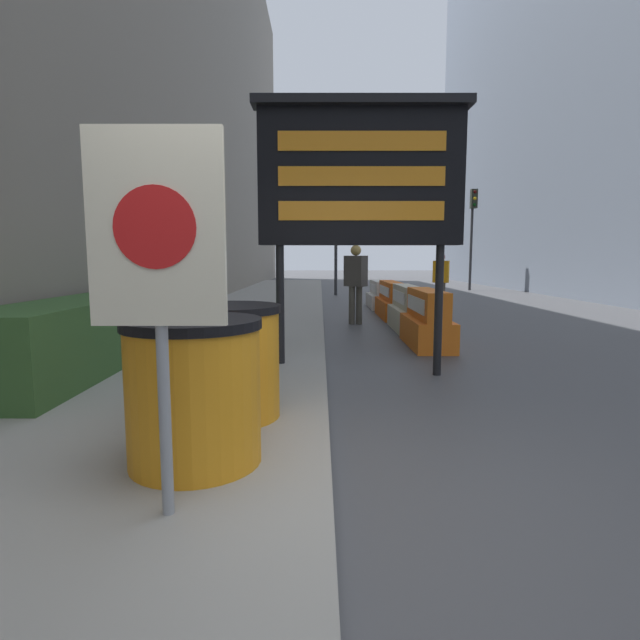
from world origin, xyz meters
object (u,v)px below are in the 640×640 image
at_px(barrel_drum_foreground, 192,391).
at_px(pedestrian_passerby, 438,276).
at_px(jersey_barrier_white, 377,296).
at_px(pedestrian_worker, 353,278).
at_px(jersey_barrier_orange_far, 389,302).
at_px(jersey_barrier_orange_near, 424,321).
at_px(traffic_light_near_curb, 334,227).
at_px(jersey_barrier_cream, 404,310).
at_px(traffic_cone_mid, 381,296).
at_px(message_board, 358,176).
at_px(traffic_cone_near, 395,300).
at_px(barrel_drum_middle, 226,361).
at_px(warning_sign, 155,254).
at_px(traffic_light_far_side, 470,218).

bearing_deg(barrel_drum_foreground, pedestrian_passerby, 69.14).
height_order(jersey_barrier_white, pedestrian_worker, pedestrian_worker).
bearing_deg(jersey_barrier_orange_far, jersey_barrier_white, 90.00).
height_order(barrel_drum_foreground, jersey_barrier_orange_near, barrel_drum_foreground).
bearing_deg(traffic_light_near_curb, jersey_barrier_cream, -83.30).
relative_size(jersey_barrier_orange_far, traffic_light_near_curb, 0.59).
bearing_deg(traffic_cone_mid, message_board, -99.05).
relative_size(jersey_barrier_cream, jersey_barrier_white, 0.90).
bearing_deg(jersey_barrier_cream, jersey_barrier_orange_far, 90.00).
relative_size(jersey_barrier_orange_near, traffic_cone_near, 2.55).
height_order(barrel_drum_middle, jersey_barrier_orange_near, barrel_drum_middle).
bearing_deg(jersey_barrier_cream, warning_sign, -108.27).
relative_size(warning_sign, traffic_cone_mid, 2.81).
distance_m(message_board, pedestrian_worker, 5.07).
bearing_deg(jersey_barrier_orange_far, traffic_cone_mid, 87.17).
xyz_separation_m(jersey_barrier_orange_near, traffic_cone_near, (0.32, 5.26, -0.08)).
bearing_deg(jersey_barrier_orange_far, barrel_drum_foreground, -105.50).
height_order(warning_sign, jersey_barrier_white, warning_sign).
bearing_deg(pedestrian_passerby, barrel_drum_middle, 90.92).
relative_size(jersey_barrier_orange_near, traffic_light_far_side, 0.38).
xyz_separation_m(message_board, jersey_barrier_orange_near, (1.28, 2.06, -2.00)).
relative_size(barrel_drum_middle, jersey_barrier_orange_far, 0.43).
relative_size(traffic_cone_mid, traffic_light_near_curb, 0.18).
xyz_separation_m(barrel_drum_middle, jersey_barrier_cream, (2.51, 6.08, -0.21)).
bearing_deg(jersey_barrier_white, traffic_cone_near, -76.90).
bearing_deg(jersey_barrier_cream, message_board, -107.78).
distance_m(warning_sign, jersey_barrier_orange_near, 6.37).
relative_size(barrel_drum_middle, jersey_barrier_orange_near, 0.54).
height_order(barrel_drum_middle, jersey_barrier_white, barrel_drum_middle).
relative_size(traffic_light_far_side, pedestrian_worker, 2.61).
bearing_deg(message_board, pedestrian_passerby, 69.91).
relative_size(barrel_drum_foreground, traffic_cone_mid, 1.36).
relative_size(barrel_drum_middle, warning_sign, 0.48).
height_order(barrel_drum_middle, jersey_barrier_orange_far, barrel_drum_middle).
height_order(traffic_cone_mid, pedestrian_worker, pedestrian_worker).
relative_size(warning_sign, traffic_light_near_curb, 0.52).
distance_m(barrel_drum_foreground, pedestrian_passerby, 11.76).
xyz_separation_m(message_board, jersey_barrier_white, (1.28, 8.67, -2.06)).
bearing_deg(barrel_drum_middle, warning_sign, -90.93).
distance_m(jersey_barrier_orange_near, jersey_barrier_white, 6.61).
bearing_deg(traffic_light_far_side, pedestrian_passerby, -111.58).
bearing_deg(barrel_drum_middle, message_board, 59.55).
distance_m(jersey_barrier_white, traffic_cone_mid, 0.22).
bearing_deg(message_board, pedestrian_worker, 86.51).
distance_m(jersey_barrier_orange_near, pedestrian_passerby, 6.14).
xyz_separation_m(message_board, traffic_light_near_curb, (0.14, 13.66, 0.26)).
bearing_deg(pedestrian_worker, jersey_barrier_orange_near, 145.89).
xyz_separation_m(jersey_barrier_white, pedestrian_worker, (-0.98, -3.81, 0.68)).
distance_m(traffic_cone_mid, pedestrian_worker, 4.20).
xyz_separation_m(barrel_drum_middle, jersey_barrier_white, (2.51, 10.77, -0.26)).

